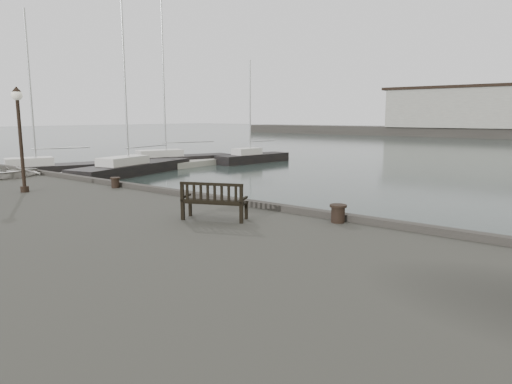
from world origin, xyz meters
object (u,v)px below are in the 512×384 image
(bench, at_px, (214,208))
(bollard_left, at_px, (115,182))
(lamp_post, at_px, (19,125))
(dinghy, at_px, (12,172))
(yacht_c, at_px, (134,171))
(yacht_d, at_px, (253,160))
(bollard_right, at_px, (338,214))
(yacht_b, at_px, (172,162))
(yacht_a, at_px, (44,173))

(bench, xyz_separation_m, bollard_left, (-6.98, 1.78, -0.12))
(lamp_post, xyz_separation_m, dinghy, (-4.65, 1.66, -2.22))
(yacht_c, xyz_separation_m, yacht_d, (1.89, 12.40, -0.01))
(bollard_right, xyz_separation_m, yacht_b, (-25.71, 17.23, -1.55))
(bench, distance_m, lamp_post, 9.05)
(dinghy, bearing_deg, lamp_post, -38.93)
(dinghy, bearing_deg, yacht_c, 100.52)
(bollard_left, height_order, bollard_right, bollard_right)
(yacht_a, height_order, yacht_b, yacht_b)
(bollard_left, bearing_deg, yacht_b, 132.74)
(bench, height_order, bollard_right, bench)
(yacht_a, bearing_deg, dinghy, -12.80)
(lamp_post, distance_m, dinghy, 5.42)
(bollard_right, bearing_deg, yacht_b, 146.18)
(yacht_d, bearing_deg, bollard_right, -38.78)
(lamp_post, height_order, yacht_a, yacht_a)
(bollard_left, relative_size, yacht_d, 0.04)
(yacht_c, relative_size, yacht_d, 1.46)
(yacht_a, distance_m, yacht_c, 6.45)
(lamp_post, height_order, yacht_d, yacht_d)
(yacht_d, bearing_deg, yacht_c, -89.63)
(bench, xyz_separation_m, yacht_d, (-18.40, 25.19, -1.65))
(yacht_c, bearing_deg, bench, -43.61)
(lamp_post, height_order, yacht_c, yacht_c)
(bollard_left, relative_size, bollard_right, 0.85)
(bench, height_order, yacht_d, yacht_d)
(lamp_post, distance_m, yacht_d, 28.12)
(bollard_right, distance_m, yacht_b, 30.99)
(bollard_left, xyz_separation_m, bollard_right, (9.79, 0.00, 0.04))
(dinghy, distance_m, yacht_d, 25.02)
(yacht_d, bearing_deg, bollard_left, -54.96)
(yacht_c, distance_m, yacht_d, 12.55)
(bollard_left, height_order, yacht_a, yacht_a)
(yacht_b, relative_size, yacht_d, 1.46)
(bench, relative_size, yacht_b, 0.13)
(bollard_right, bearing_deg, lamp_post, -166.77)
(bollard_left, relative_size, dinghy, 0.17)
(bollard_left, xyz_separation_m, yacht_a, (-17.49, 6.10, -1.52))
(lamp_post, relative_size, dinghy, 1.58)
(lamp_post, bearing_deg, bench, 6.13)
(bollard_right, bearing_deg, yacht_a, 167.40)
(yacht_b, bearing_deg, yacht_c, -46.69)
(bollard_right, xyz_separation_m, yacht_c, (-23.11, 11.01, -1.56))
(dinghy, relative_size, yacht_b, 0.17)
(yacht_a, xyz_separation_m, yacht_d, (6.07, 17.32, -0.01))
(bollard_right, xyz_separation_m, dinghy, (-16.21, -1.05, 0.01))
(yacht_a, relative_size, yacht_b, 0.84)
(yacht_c, bearing_deg, yacht_a, -141.76)
(bollard_left, xyz_separation_m, yacht_d, (-11.42, 23.41, -1.53))
(yacht_a, bearing_deg, yacht_b, 102.00)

